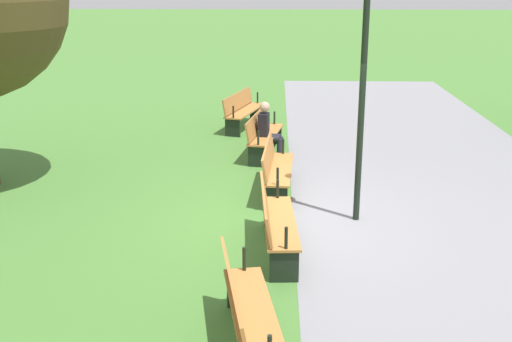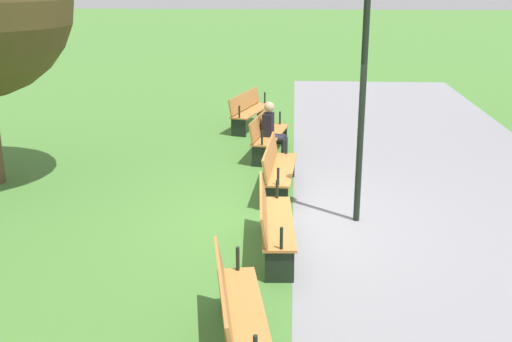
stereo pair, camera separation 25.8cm
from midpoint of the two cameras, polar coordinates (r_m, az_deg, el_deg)
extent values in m
plane|color=#477A33|center=(10.22, 1.60, -4.31)|extent=(120.00, 120.00, 0.00)
cube|color=gray|center=(10.61, 17.48, -4.28)|extent=(27.02, 5.42, 0.01)
cube|color=#B27538|center=(16.04, -1.43, 5.48)|extent=(2.04, 0.98, 0.04)
cube|color=#B27538|center=(16.06, -2.12, 6.37)|extent=(1.94, 0.66, 0.40)
cube|color=black|center=(16.95, -0.36, 5.34)|extent=(0.16, 0.38, 0.43)
cylinder|color=black|center=(16.87, -0.30, 6.65)|extent=(0.05, 0.05, 0.30)
cube|color=black|center=(15.23, -2.61, 3.92)|extent=(0.16, 0.38, 0.43)
cylinder|color=black|center=(15.14, -2.56, 5.37)|extent=(0.05, 0.05, 0.30)
cube|color=#B27538|center=(13.64, 0.36, 3.32)|extent=(2.04, 0.77, 0.04)
cube|color=#B27538|center=(13.63, -0.46, 4.35)|extent=(1.98, 0.44, 0.40)
cube|color=black|center=(14.59, 1.08, 3.32)|extent=(0.12, 0.38, 0.43)
cylinder|color=black|center=(14.50, 1.17, 4.83)|extent=(0.05, 0.05, 0.30)
cube|color=black|center=(12.82, -0.46, 1.30)|extent=(0.12, 0.38, 0.43)
cylinder|color=black|center=(12.71, -0.38, 3.01)|extent=(0.05, 0.05, 0.30)
cube|color=#B27538|center=(11.25, 1.48, 0.19)|extent=(2.02, 0.55, 0.04)
cube|color=#B27538|center=(11.19, 0.46, 1.40)|extent=(2.00, 0.22, 0.40)
cube|color=black|center=(12.21, 1.75, 0.46)|extent=(0.08, 0.38, 0.43)
cylinder|color=black|center=(12.10, 1.86, 2.24)|extent=(0.05, 0.05, 0.30)
cube|color=black|center=(10.43, 1.13, -2.56)|extent=(0.08, 0.38, 0.43)
cylinder|color=black|center=(10.30, 1.25, -0.50)|extent=(0.05, 0.05, 0.30)
cube|color=#B27538|center=(8.89, 1.35, -4.63)|extent=(2.02, 0.55, 0.04)
cube|color=#B27538|center=(8.79, 0.05, -3.18)|extent=(2.00, 0.22, 0.40)
cube|color=black|center=(9.85, 1.08, -3.82)|extent=(0.08, 0.38, 0.43)
cylinder|color=black|center=(9.71, 1.21, -1.65)|extent=(0.05, 0.05, 0.30)
cube|color=black|center=(8.13, 1.65, -8.65)|extent=(0.08, 0.38, 0.43)
cylinder|color=black|center=(7.97, 1.82, -6.10)|extent=(0.05, 0.05, 0.30)
cube|color=#B27538|center=(6.66, -1.39, -12.70)|extent=(2.04, 0.77, 0.04)
cube|color=#B27538|center=(6.53, -3.18, -10.97)|extent=(1.98, 0.44, 0.40)
cube|color=black|center=(7.59, -2.20, -10.68)|extent=(0.12, 0.38, 0.43)
cylinder|color=black|center=(7.41, -2.08, -7.98)|extent=(0.05, 0.05, 0.30)
cube|color=black|center=(13.43, 0.15, 4.20)|extent=(0.35, 0.25, 0.50)
sphere|color=tan|center=(13.35, 0.23, 5.83)|extent=(0.22, 0.22, 0.22)
cylinder|color=#23232D|center=(13.55, 0.97, 3.14)|extent=(0.19, 0.38, 0.13)
cylinder|color=#23232D|center=(13.58, 1.71, 2.23)|extent=(0.13, 0.13, 0.43)
cylinder|color=#23232D|center=(13.38, 0.83, 2.96)|extent=(0.19, 0.38, 0.13)
cylinder|color=#23232D|center=(13.41, 1.58, 2.03)|extent=(0.13, 0.13, 0.43)
cylinder|color=black|center=(9.75, 8.80, 5.94)|extent=(0.10, 0.10, 3.75)
camera|label=1|loc=(0.13, -90.74, -0.24)|focal=44.16mm
camera|label=2|loc=(0.13, 89.26, 0.24)|focal=44.16mm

